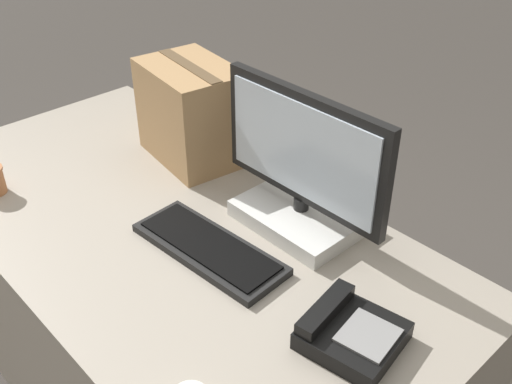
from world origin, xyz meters
name	(u,v)px	position (x,y,z in m)	size (l,w,h in m)	color
office_desk	(176,314)	(0.00, 0.00, 0.38)	(1.80, 0.90, 0.76)	#A89E8E
monitor	(302,178)	(0.27, 0.28, 0.91)	(0.56, 0.26, 0.40)	white
keyboard	(208,248)	(0.20, 0.00, 0.77)	(0.46, 0.20, 0.03)	black
desk_phone	(350,332)	(0.66, 0.03, 0.79)	(0.23, 0.23, 0.07)	black
cardboard_box	(192,112)	(-0.24, 0.30, 0.92)	(0.37, 0.29, 0.32)	tan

